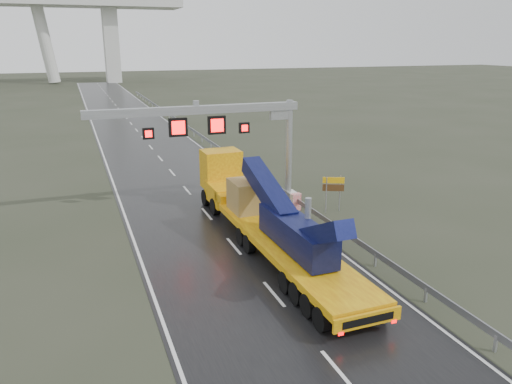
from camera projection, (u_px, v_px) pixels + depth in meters
name	position (u px, v px, depth m)	size (l,w,h in m)	color
ground	(313.00, 341.00, 19.42)	(400.00, 400.00, 0.00)	#2B3122
road	(151.00, 147.00, 55.34)	(11.00, 200.00, 0.02)	black
guardrail	(230.00, 155.00, 48.20)	(0.20, 140.00, 1.40)	gray
sign_gantry	(226.00, 126.00, 34.67)	(14.90, 1.20, 7.42)	silver
heavy_haul_truck	(258.00, 208.00, 29.39)	(3.23, 19.99, 4.68)	yellow
exit_sign_pair	(333.00, 187.00, 33.79)	(1.36, 0.65, 2.50)	gray
striped_barrier	(296.00, 202.00, 34.43)	(0.71, 0.38, 1.20)	red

